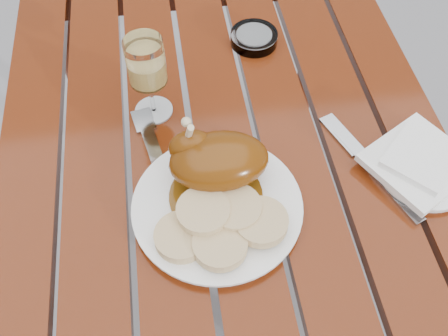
# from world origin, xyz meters

# --- Properties ---
(ground) EXTENTS (60.00, 60.00, 0.00)m
(ground) POSITION_xyz_m (0.00, 0.00, 0.00)
(ground) COLOR slate
(ground) RESTS_ON ground
(table) EXTENTS (0.80, 1.20, 0.75)m
(table) POSITION_xyz_m (0.00, 0.00, 0.38)
(table) COLOR #67230C
(table) RESTS_ON ground
(dinner_plate) EXTENTS (0.36, 0.36, 0.02)m
(dinner_plate) POSITION_xyz_m (-0.03, -0.15, 0.76)
(dinner_plate) COLOR white
(dinner_plate) RESTS_ON table
(roast_duck) EXTENTS (0.17, 0.17, 0.12)m
(roast_duck) POSITION_xyz_m (-0.03, -0.10, 0.81)
(roast_duck) COLOR #5D360A
(roast_duck) RESTS_ON dinner_plate
(bread_dumplings) EXTENTS (0.21, 0.14, 0.03)m
(bread_dumplings) POSITION_xyz_m (-0.04, -0.20, 0.79)
(bread_dumplings) COLOR tan
(bread_dumplings) RESTS_ON dinner_plate
(wine_glass) EXTENTS (0.08, 0.08, 0.17)m
(wine_glass) POSITION_xyz_m (-0.12, 0.08, 0.83)
(wine_glass) COLOR #EDCB6B
(wine_glass) RESTS_ON table
(side_plate) EXTENTS (0.19, 0.19, 0.01)m
(side_plate) POSITION_xyz_m (0.33, -0.13, 0.76)
(side_plate) COLOR white
(side_plate) RESTS_ON table
(napkin) EXTENTS (0.21, 0.20, 0.01)m
(napkin) POSITION_xyz_m (0.32, -0.12, 0.77)
(napkin) COLOR white
(napkin) RESTS_ON side_plate
(ashtray) EXTENTS (0.12, 0.12, 0.02)m
(ashtray) POSITION_xyz_m (0.10, 0.24, 0.76)
(ashtray) COLOR #B2B7BC
(ashtray) RESTS_ON table
(fork) EXTENTS (0.06, 0.19, 0.01)m
(fork) POSITION_xyz_m (-0.12, -0.03, 0.75)
(fork) COLOR gray
(fork) RESTS_ON table
(knife) EXTENTS (0.10, 0.21, 0.01)m
(knife) POSITION_xyz_m (0.25, -0.13, 0.75)
(knife) COLOR gray
(knife) RESTS_ON table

